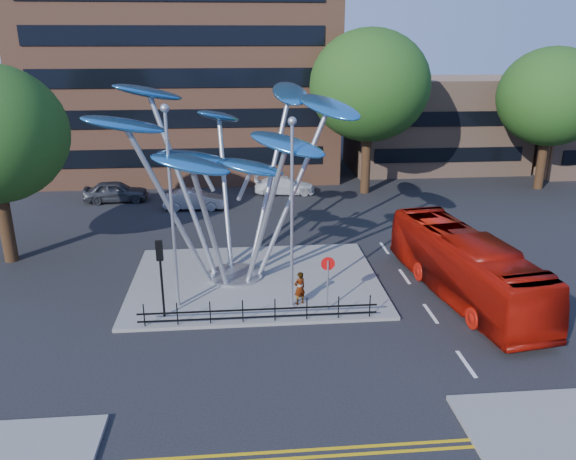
{
  "coord_description": "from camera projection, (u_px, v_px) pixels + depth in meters",
  "views": [
    {
      "loc": [
        -1.67,
        -19.28,
        11.45
      ],
      "look_at": [
        0.43,
        4.0,
        3.36
      ],
      "focal_mm": 35.0,
      "sensor_mm": 36.0,
      "label": 1
    }
  ],
  "objects": [
    {
      "name": "leaf_sculpture",
      "position": [
        229.0,
        141.0,
        25.9
      ],
      "size": [
        12.72,
        9.54,
        9.51
      ],
      "color": "#9EA0A5",
      "rests_on": "traffic_island"
    },
    {
      "name": "street_lamp_left",
      "position": [
        171.0,
        192.0,
        23.19
      ],
      "size": [
        0.36,
        0.36,
        8.8
      ],
      "color": "#9EA0A5",
      "rests_on": "traffic_island"
    },
    {
      "name": "tree_right",
      "position": [
        369.0,
        86.0,
        40.79
      ],
      "size": [
        8.8,
        8.8,
        12.11
      ],
      "color": "black",
      "rests_on": "ground"
    },
    {
      "name": "parked_car_mid",
      "position": [
        194.0,
        199.0,
        39.04
      ],
      "size": [
        4.23,
        1.58,
        1.38
      ],
      "primitive_type": "imported",
      "rotation": [
        0.0,
        0.0,
        1.54
      ],
      "color": "#A9ABB0",
      "rests_on": "ground"
    },
    {
      "name": "red_bus",
      "position": [
        465.0,
        266.0,
        25.62
      ],
      "size": [
        4.06,
        11.13,
        3.03
      ],
      "primitive_type": "imported",
      "rotation": [
        0.0,
        0.0,
        0.14
      ],
      "color": "#A01007",
      "rests_on": "ground"
    },
    {
      "name": "double_yellow_far",
      "position": [
        305.0,
        458.0,
        16.1
      ],
      "size": [
        40.0,
        0.12,
        0.01
      ],
      "primitive_type": "cube",
      "color": "gold",
      "rests_on": "ground"
    },
    {
      "name": "no_entry_sign_island",
      "position": [
        328.0,
        274.0,
        23.98
      ],
      "size": [
        0.6,
        0.1,
        2.45
      ],
      "color": "#9EA0A5",
      "rests_on": "traffic_island"
    },
    {
      "name": "parked_car_right",
      "position": [
        285.0,
        185.0,
        42.83
      ],
      "size": [
        4.67,
        2.02,
        1.34
      ],
      "primitive_type": "imported",
      "rotation": [
        0.0,
        0.0,
        1.54
      ],
      "color": "silver",
      "rests_on": "ground"
    },
    {
      "name": "parked_car_left",
      "position": [
        116.0,
        191.0,
        40.78
      ],
      "size": [
        4.63,
        2.07,
        1.54
      ],
      "primitive_type": "imported",
      "rotation": [
        0.0,
        0.0,
        1.63
      ],
      "color": "#3E4046",
      "rests_on": "ground"
    },
    {
      "name": "ground",
      "position": [
        286.0,
        344.0,
        22.03
      ],
      "size": [
        120.0,
        120.0,
        0.0
      ],
      "primitive_type": "plane",
      "color": "black",
      "rests_on": "ground"
    },
    {
      "name": "pedestrian",
      "position": [
        300.0,
        288.0,
        24.79
      ],
      "size": [
        0.66,
        0.58,
        1.53
      ],
      "primitive_type": "imported",
      "rotation": [
        0.0,
        0.0,
        3.6
      ],
      "color": "gray",
      "rests_on": "traffic_island"
    },
    {
      "name": "traffic_light_island",
      "position": [
        160.0,
        263.0,
        23.11
      ],
      "size": [
        0.28,
        0.18,
        3.42
      ],
      "color": "black",
      "rests_on": "traffic_island"
    },
    {
      "name": "street_lamp_right",
      "position": [
        292.0,
        198.0,
        23.23
      ],
      "size": [
        0.36,
        0.36,
        8.3
      ],
      "color": "#9EA0A5",
      "rests_on": "traffic_island"
    },
    {
      "name": "tree_far",
      "position": [
        551.0,
        97.0,
        42.28
      ],
      "size": [
        8.0,
        8.0,
        10.81
      ],
      "color": "black",
      "rests_on": "ground"
    },
    {
      "name": "double_yellow_near",
      "position": [
        304.0,
        450.0,
        16.38
      ],
      "size": [
        40.0,
        0.12,
        0.01
      ],
      "primitive_type": "cube",
      "color": "gold",
      "rests_on": "ground"
    },
    {
      "name": "traffic_island",
      "position": [
        256.0,
        281.0,
        27.57
      ],
      "size": [
        12.0,
        9.0,
        0.15
      ],
      "primitive_type": "cube",
      "color": "slate",
      "rests_on": "ground"
    },
    {
      "name": "low_building_near",
      "position": [
        435.0,
        124.0,
        50.31
      ],
      "size": [
        15.0,
        8.0,
        8.0
      ],
      "primitive_type": "cube",
      "color": "#9F775D",
      "rests_on": "ground"
    },
    {
      "name": "pedestrian_railing_front",
      "position": [
        259.0,
        313.0,
        23.37
      ],
      "size": [
        10.0,
        0.06,
        1.0
      ],
      "color": "black",
      "rests_on": "traffic_island"
    }
  ]
}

